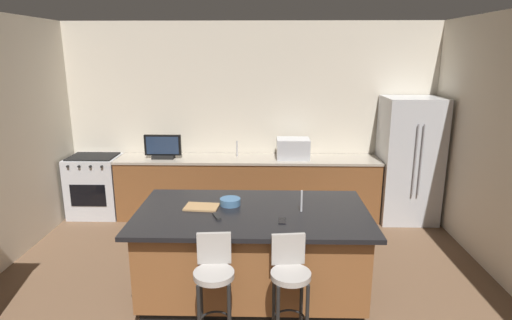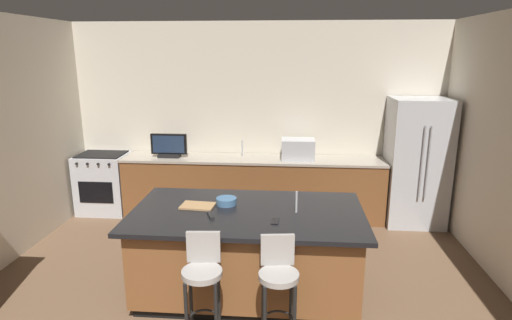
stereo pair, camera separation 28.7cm
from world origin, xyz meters
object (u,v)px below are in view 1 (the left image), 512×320
at_px(tv_monitor, 163,148).
at_px(cutting_board, 202,207).
at_px(range_oven, 96,186).
at_px(bar_stool_right, 290,282).
at_px(fruit_bowl, 230,202).
at_px(microwave, 293,149).
at_px(bar_stool_left, 214,282).
at_px(tv_remote, 217,216).
at_px(kitchen_island, 253,251).
at_px(cell_phone, 282,221).
at_px(refrigerator, 409,160).

height_order(tv_monitor, cutting_board, tv_monitor).
xyz_separation_m(range_oven, cutting_board, (1.95, -2.06, 0.45)).
bearing_deg(cutting_board, bar_stool_right, -44.85).
bearing_deg(fruit_bowl, cutting_board, -162.77).
relative_size(microwave, fruit_bowl, 2.24).
distance_m(tv_monitor, cutting_board, 2.19).
bearing_deg(tv_monitor, microwave, 1.54).
xyz_separation_m(microwave, bar_stool_left, (-0.83, -2.97, -0.47)).
bearing_deg(tv_remote, kitchen_island, 4.66).
height_order(kitchen_island, cutting_board, cutting_board).
xyz_separation_m(tv_monitor, bar_stool_right, (1.74, -2.87, -0.51)).
height_order(kitchen_island, bar_stool_right, bar_stool_right).
height_order(bar_stool_right, fruit_bowl, fruit_bowl).
bearing_deg(bar_stool_left, fruit_bowl, 82.28).
xyz_separation_m(cell_phone, tv_remote, (-0.63, 0.09, 0.01)).
bearing_deg(microwave, kitchen_island, -104.08).
relative_size(refrigerator, tv_monitor, 3.39).
distance_m(range_oven, cell_phone, 3.69).
height_order(tv_monitor, cell_phone, tv_monitor).
distance_m(range_oven, fruit_bowl, 3.02).
relative_size(fruit_bowl, cutting_board, 0.63).
bearing_deg(tv_monitor, range_oven, 177.32).
bearing_deg(kitchen_island, range_oven, 139.28).
bearing_deg(cutting_board, fruit_bowl, 17.23).
bearing_deg(bar_stool_right, tv_remote, 131.43).
bearing_deg(refrigerator, cell_phone, -129.70).
xyz_separation_m(fruit_bowl, cell_phone, (0.53, -0.43, -0.03)).
xyz_separation_m(kitchen_island, microwave, (0.54, 2.14, 0.61)).
bearing_deg(range_oven, fruit_bowl, -41.28).
bearing_deg(cell_phone, tv_remote, 175.28).
xyz_separation_m(bar_stool_right, fruit_bowl, (-0.58, 0.95, 0.37)).
bearing_deg(tv_remote, bar_stool_right, -63.96).
height_order(range_oven, microwave, microwave).
xyz_separation_m(bar_stool_left, fruit_bowl, (0.06, 1.00, 0.35)).
height_order(cell_phone, cutting_board, cutting_board).
bearing_deg(microwave, tv_monitor, -178.46).
relative_size(refrigerator, tv_remote, 10.81).
height_order(refrigerator, bar_stool_left, refrigerator).
distance_m(bar_stool_right, tv_remote, 0.98).
distance_m(fruit_bowl, cell_phone, 0.68).
relative_size(bar_stool_left, fruit_bowl, 4.60).
bearing_deg(bar_stool_right, refrigerator, 49.78).
xyz_separation_m(refrigerator, bar_stool_right, (-1.89, -2.87, -0.34)).
distance_m(tv_monitor, fruit_bowl, 2.24).
height_order(microwave, bar_stool_left, microwave).
bearing_deg(bar_stool_left, kitchen_island, 66.08).
xyz_separation_m(range_oven, tv_remote, (2.14, -2.31, 0.45)).
relative_size(range_oven, bar_stool_right, 0.98).
bearing_deg(refrigerator, microwave, 178.27).
bearing_deg(bar_stool_left, tv_monitor, 106.14).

